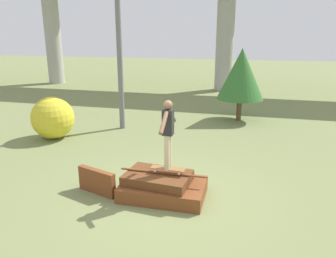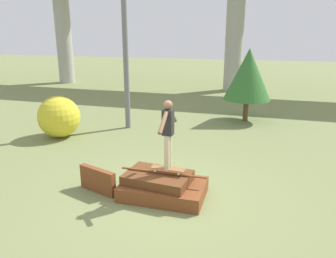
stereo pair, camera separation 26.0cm
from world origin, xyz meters
name	(u,v)px [view 2 (the right image)]	position (x,y,z in m)	size (l,w,h in m)	color
ground_plane	(163,196)	(0.00, 0.00, 0.00)	(80.00, 80.00, 0.00)	olive
scrap_pile	(162,186)	(-0.04, 0.00, 0.24)	(1.99, 1.25, 0.59)	brown
scrap_plank_loose	(98,180)	(-1.52, -0.25, 0.29)	(1.02, 0.46, 0.58)	brown
skateboard	(168,169)	(0.10, 0.03, 0.67)	(0.78, 0.23, 0.09)	brown
skater	(168,130)	(0.10, 0.03, 1.56)	(0.23, 1.12, 1.54)	#C6B78E
utility_pole	(124,14)	(-2.98, 4.95, 4.22)	(1.30, 0.20, 8.20)	slate
tree_behind_left	(248,74)	(1.35, 7.28, 1.95)	(1.91, 1.91, 2.99)	brown
bush_yellow_flowering	(59,117)	(-4.83, 3.17, 0.73)	(1.46, 1.46, 1.46)	gold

